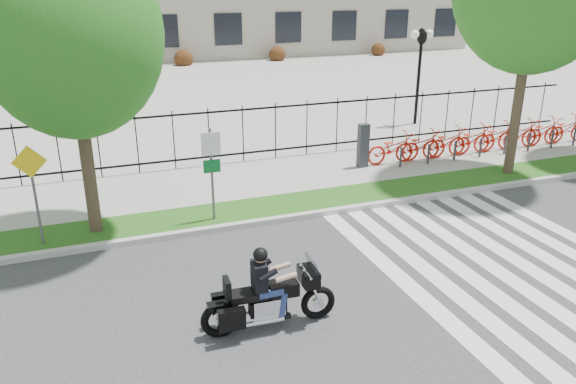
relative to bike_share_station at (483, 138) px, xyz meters
name	(u,v)px	position (x,y,z in m)	size (l,w,h in m)	color
ground	(313,303)	(-9.85, -7.20, -0.68)	(120.00, 120.00, 0.00)	#333336
curb	(254,223)	(-9.85, -3.10, -0.61)	(60.00, 0.20, 0.15)	#B4B2A9
grass_verge	(245,211)	(-9.85, -2.25, -0.61)	(60.00, 1.50, 0.15)	#185114
sidewalk	(223,183)	(-9.85, 0.25, -0.61)	(60.00, 3.50, 0.15)	#A7A39C
plaza	(150,89)	(-9.85, 17.80, -0.63)	(80.00, 34.00, 0.10)	#A7A39C
crosswalk_stripes	(504,264)	(-5.02, -7.20, -0.68)	(5.70, 8.00, 0.01)	silver
iron_fence	(209,137)	(-9.85, 2.00, 0.47)	(30.00, 0.06, 2.00)	black
lamp_post_right	(421,53)	(0.15, 4.80, 2.52)	(1.06, 0.70, 4.25)	black
street_tree_1	(70,34)	(-13.83, -2.25, 4.36)	(4.23, 4.23, 7.33)	#362A1D
bike_share_station	(483,138)	(0.00, 0.00, 0.00)	(10.09, 0.89, 1.50)	#2D2D33
sign_pole_regulatory	(212,163)	(-10.82, -2.62, 1.06)	(0.50, 0.09, 2.50)	#59595B
sign_pole_warning	(33,182)	(-15.09, -2.62, 1.06)	(0.78, 0.09, 2.49)	#59595B
motorcycle_rider	(269,296)	(-10.96, -7.67, -0.01)	(2.64, 0.79, 2.03)	black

